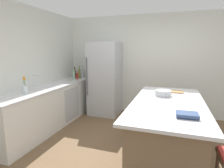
# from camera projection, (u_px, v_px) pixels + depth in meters

# --- Properties ---
(ground_plane) EXTENTS (7.20, 7.20, 0.00)m
(ground_plane) POSITION_uv_depth(u_px,v_px,m) (138.00, 157.00, 2.96)
(ground_plane) COLOR brown
(wall_rear) EXTENTS (6.00, 0.10, 2.60)m
(wall_rear) POSITION_uv_depth(u_px,v_px,m) (155.00, 65.00, 4.82)
(wall_rear) COLOR silver
(wall_rear) RESTS_ON ground_plane
(wall_left) EXTENTS (0.10, 6.00, 2.60)m
(wall_left) POSITION_uv_depth(u_px,v_px,m) (12.00, 71.00, 3.50)
(wall_left) COLOR silver
(wall_left) RESTS_ON ground_plane
(counter_run_left) EXTENTS (0.65, 2.98, 0.92)m
(counter_run_left) POSITION_uv_depth(u_px,v_px,m) (51.00, 106.00, 4.12)
(counter_run_left) COLOR silver
(counter_run_left) RESTS_ON ground_plane
(kitchen_island) EXTENTS (1.06, 2.19, 0.92)m
(kitchen_island) POSITION_uv_depth(u_px,v_px,m) (167.00, 129.00, 2.90)
(kitchen_island) COLOR #7A6047
(kitchen_island) RESTS_ON ground_plane
(refrigerator) EXTENTS (0.76, 0.78, 1.90)m
(refrigerator) POSITION_uv_depth(u_px,v_px,m) (105.00, 79.00, 4.88)
(refrigerator) COLOR #B7BABF
(refrigerator) RESTS_ON ground_plane
(sink_faucet) EXTENTS (0.15, 0.05, 0.30)m
(sink_faucet) POSITION_uv_depth(u_px,v_px,m) (34.00, 82.00, 3.64)
(sink_faucet) COLOR silver
(sink_faucet) RESTS_ON counter_run_left
(flower_vase) EXTENTS (0.09, 0.09, 0.31)m
(flower_vase) POSITION_uv_depth(u_px,v_px,m) (25.00, 88.00, 3.32)
(flower_vase) COLOR silver
(flower_vase) RESTS_ON counter_run_left
(soda_bottle) EXTENTS (0.08, 0.08, 0.33)m
(soda_bottle) POSITION_uv_depth(u_px,v_px,m) (82.00, 73.00, 5.27)
(soda_bottle) COLOR silver
(soda_bottle) RESTS_ON counter_run_left
(olive_oil_bottle) EXTENTS (0.06, 0.06, 0.33)m
(olive_oil_bottle) POSITION_uv_depth(u_px,v_px,m) (79.00, 73.00, 5.18)
(olive_oil_bottle) COLOR olive
(olive_oil_bottle) RESTS_ON counter_run_left
(syrup_bottle) EXTENTS (0.07, 0.07, 0.31)m
(syrup_bottle) POSITION_uv_depth(u_px,v_px,m) (75.00, 74.00, 5.14)
(syrup_bottle) COLOR #5B3319
(syrup_bottle) RESTS_ON counter_run_left
(hot_sauce_bottle) EXTENTS (0.05, 0.05, 0.20)m
(hot_sauce_bottle) POSITION_uv_depth(u_px,v_px,m) (77.00, 76.00, 5.02)
(hot_sauce_bottle) COLOR red
(hot_sauce_bottle) RESTS_ON counter_run_left
(gin_bottle) EXTENTS (0.07, 0.07, 0.30)m
(gin_bottle) POSITION_uv_depth(u_px,v_px,m) (74.00, 75.00, 4.93)
(gin_bottle) COLOR #8CB79E
(gin_bottle) RESTS_ON counter_run_left
(cookbook_stack) EXTENTS (0.26, 0.20, 0.05)m
(cookbook_stack) POSITION_uv_depth(u_px,v_px,m) (187.00, 115.00, 2.16)
(cookbook_stack) COLOR #334770
(cookbook_stack) RESTS_ON kitchen_island
(mixing_bowl) EXTENTS (0.27, 0.27, 0.10)m
(mixing_bowl) POSITION_uv_depth(u_px,v_px,m) (163.00, 93.00, 3.17)
(mixing_bowl) COLOR #B2B5BA
(mixing_bowl) RESTS_ON kitchen_island
(cutting_board) EXTENTS (0.32, 0.24, 0.02)m
(cutting_board) POSITION_uv_depth(u_px,v_px,m) (175.00, 92.00, 3.46)
(cutting_board) COLOR #9E7042
(cutting_board) RESTS_ON kitchen_island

